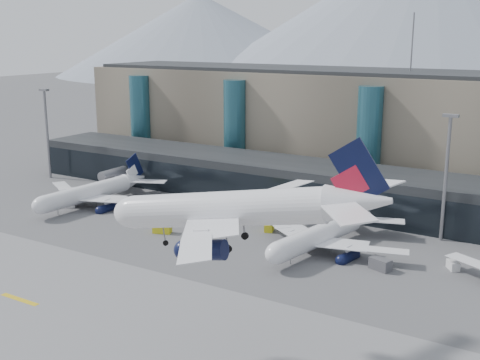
# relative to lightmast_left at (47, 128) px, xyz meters

# --- Properties ---
(ground) EXTENTS (900.00, 900.00, 0.00)m
(ground) POSITION_rel_lightmast_left_xyz_m (80.00, -45.00, -14.42)
(ground) COLOR #515154
(ground) RESTS_ON ground
(runway_strip) EXTENTS (400.00, 40.00, 0.04)m
(runway_strip) POSITION_rel_lightmast_left_xyz_m (80.00, -60.00, -14.40)
(runway_strip) COLOR slate
(runway_strip) RESTS_ON ground
(runway_markings) EXTENTS (128.00, 1.00, 0.02)m
(runway_markings) POSITION_rel_lightmast_left_xyz_m (80.00, -60.00, -14.37)
(runway_markings) COLOR gold
(runway_markings) RESTS_ON ground
(concourse) EXTENTS (170.00, 27.00, 10.00)m
(concourse) POSITION_rel_lightmast_left_xyz_m (79.98, 12.73, -9.45)
(concourse) COLOR black
(concourse) RESTS_ON ground
(terminal_main) EXTENTS (130.00, 30.00, 31.00)m
(terminal_main) POSITION_rel_lightmast_left_xyz_m (55.00, 45.00, 1.03)
(terminal_main) COLOR gray
(terminal_main) RESTS_ON ground
(teal_towers) EXTENTS (116.40, 19.40, 46.00)m
(teal_towers) POSITION_rel_lightmast_left_xyz_m (65.01, 29.01, -0.41)
(teal_towers) COLOR #255868
(teal_towers) RESTS_ON ground
(lightmast_left) EXTENTS (3.00, 1.20, 25.60)m
(lightmast_left) POSITION_rel_lightmast_left_xyz_m (0.00, 0.00, 0.00)
(lightmast_left) COLOR slate
(lightmast_left) RESTS_ON ground
(lightmast_mid) EXTENTS (3.00, 1.20, 25.60)m
(lightmast_mid) POSITION_rel_lightmast_left_xyz_m (110.00, 3.00, 0.00)
(lightmast_mid) COLOR slate
(lightmast_mid) RESTS_ON ground
(hero_jet) EXTENTS (36.76, 36.72, 11.93)m
(hero_jet) POSITION_rel_lightmast_left_xyz_m (101.11, -58.50, 7.45)
(hero_jet) COLOR white
(hero_jet) RESTS_ON ground
(jet_parked_left) EXTENTS (36.33, 35.71, 11.73)m
(jet_parked_left) POSITION_rel_lightmast_left_xyz_m (31.18, -12.53, -9.98)
(jet_parked_left) COLOR white
(jet_parked_left) RESTS_ON ground
(jet_parked_mid) EXTENTS (35.13, 35.68, 11.51)m
(jet_parked_mid) POSITION_rel_lightmast_left_xyz_m (92.07, -12.58, -10.07)
(jet_parked_mid) COLOR white
(jet_parked_mid) RESTS_ON ground
(veh_a) EXTENTS (3.82, 3.17, 1.87)m
(veh_a) POSITION_rel_lightmast_left_xyz_m (27.57, -18.89, -13.48)
(veh_a) COLOR silver
(veh_a) RESTS_ON ground
(veh_b) EXTENTS (2.52, 3.19, 1.61)m
(veh_b) POSITION_rel_lightmast_left_xyz_m (77.53, -9.99, -13.62)
(veh_b) COLOR gold
(veh_b) RESTS_ON ground
(veh_c) EXTENTS (4.22, 3.12, 2.09)m
(veh_c) POSITION_rel_lightmast_left_xyz_m (104.58, -18.69, -13.37)
(veh_c) COLOR #4B4B50
(veh_c) RESTS_ON ground
(veh_f) EXTENTS (1.92, 3.19, 1.70)m
(veh_f) POSITION_rel_lightmast_left_xyz_m (21.73, -6.16, -13.57)
(veh_f) COLOR #4B4B50
(veh_f) RESTS_ON ground
(veh_g) EXTENTS (2.79, 3.06, 1.55)m
(veh_g) POSITION_rel_lightmast_left_xyz_m (115.57, -11.80, -13.65)
(veh_g) COLOR silver
(veh_g) RESTS_ON ground
(veh_h) EXTENTS (4.22, 3.14, 2.08)m
(veh_h) POSITION_rel_lightmast_left_xyz_m (58.86, -22.59, -13.38)
(veh_h) COLOR gold
(veh_h) RESTS_ON ground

